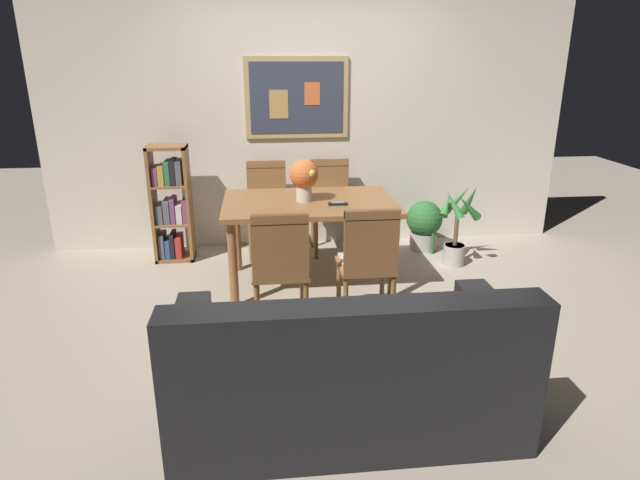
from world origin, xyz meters
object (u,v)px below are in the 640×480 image
at_px(dining_chair_far_left, 267,201).
at_px(dining_chair_near_right, 368,257).
at_px(dining_chair_near_left, 280,262).
at_px(flower_vase, 304,176).
at_px(dining_chair_far_right, 331,198).
at_px(potted_ivy, 424,224).
at_px(leather_couch, 346,375).
at_px(dining_table, 310,212).
at_px(potted_palm, 457,228).
at_px(bookshelf, 172,206).
at_px(tv_remote, 338,204).

xyz_separation_m(dining_chair_far_left, dining_chair_near_right, (0.69, -1.61, 0.00)).
relative_size(dining_chair_near_left, flower_vase, 2.63).
height_order(dining_chair_far_right, dining_chair_near_left, same).
bearing_deg(potted_ivy, leather_couch, -114.56).
distance_m(dining_chair_near_left, leather_couch, 1.14).
bearing_deg(dining_chair_near_left, dining_table, 71.46).
relative_size(dining_chair_far_right, potted_palm, 1.15).
height_order(potted_palm, flower_vase, flower_vase).
bearing_deg(dining_table, bookshelf, 149.01).
height_order(dining_table, dining_chair_far_left, dining_chair_far_left).
relative_size(flower_vase, tv_remote, 2.20).
bearing_deg(dining_chair_near_right, potted_palm, 45.94).
relative_size(dining_chair_far_left, dining_chair_near_right, 1.00).
bearing_deg(dining_chair_near_left, dining_chair_far_right, 71.33).
bearing_deg(potted_ivy, dining_table, -148.96).
distance_m(dining_table, leather_couch, 1.94).
bearing_deg(dining_chair_far_right, potted_ivy, -6.15).
xyz_separation_m(dining_table, leather_couch, (0.02, -1.91, -0.34)).
xyz_separation_m(potted_palm, flower_vase, (-1.45, -0.29, 0.59)).
height_order(dining_table, potted_ivy, dining_table).
bearing_deg(dining_chair_far_right, tv_remote, -94.03).
relative_size(dining_chair_far_right, flower_vase, 2.63).
bearing_deg(leather_couch, flower_vase, 91.77).
xyz_separation_m(dining_chair_far_left, leather_couch, (0.36, -2.72, -0.23)).
relative_size(leather_couch, bookshelf, 1.63).
height_order(dining_chair_far_right, dining_chair_near_right, same).
height_order(dining_table, bookshelf, bookshelf).
distance_m(dining_table, dining_chair_far_right, 0.89).
distance_m(dining_chair_near_left, potted_ivy, 2.20).
bearing_deg(tv_remote, potted_ivy, 41.43).
bearing_deg(potted_palm, dining_table, -168.01).
height_order(bookshelf, potted_ivy, bookshelf).
height_order(potted_ivy, flower_vase, flower_vase).
bearing_deg(potted_palm, dining_chair_near_left, -146.05).
bearing_deg(dining_chair_far_right, dining_chair_near_left, -108.67).
height_order(dining_chair_far_right, flower_vase, flower_vase).
bearing_deg(potted_palm, dining_chair_far_left, 163.65).
bearing_deg(dining_chair_near_left, flower_vase, 74.24).
bearing_deg(dining_chair_near_right, dining_chair_far_left, 113.06).
xyz_separation_m(dining_chair_near_left, potted_ivy, (1.51, 1.57, -0.26)).
height_order(dining_chair_far_right, potted_palm, dining_chair_far_right).
bearing_deg(tv_remote, flower_vase, 148.58).
bearing_deg(potted_palm, dining_chair_near_right, -134.06).
bearing_deg(potted_ivy, bookshelf, 179.76).
relative_size(dining_chair_far_right, potted_ivy, 1.54).
bearing_deg(tv_remote, bookshelf, 148.31).
bearing_deg(flower_vase, tv_remote, -31.42).
height_order(dining_table, dining_chair_near_left, dining_chair_near_left).
distance_m(dining_chair_far_right, dining_chair_near_left, 1.77).
distance_m(dining_table, dining_chair_near_left, 0.89).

